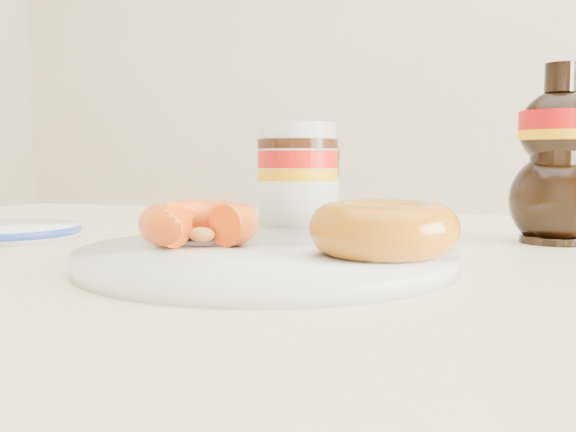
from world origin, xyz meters
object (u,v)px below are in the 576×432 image
(plate, at_px, (267,256))
(dark_jar, at_px, (313,194))
(donut_bitten, at_px, (199,223))
(dining_table, at_px, (331,342))
(syrup_bottle, at_px, (558,154))
(blue_rim_saucer, at_px, (8,231))
(nutella_jar, at_px, (298,176))
(donut_whole, at_px, (384,229))

(plate, xyz_separation_m, dark_jar, (-0.03, 0.20, 0.04))
(donut_bitten, bearing_deg, plate, 15.57)
(dining_table, xyz_separation_m, dark_jar, (-0.05, 0.11, 0.13))
(syrup_bottle, distance_m, dark_jar, 0.25)
(dining_table, distance_m, blue_rim_saucer, 0.36)
(nutella_jar, relative_size, blue_rim_saucer, 0.83)
(donut_whole, distance_m, nutella_jar, 0.24)
(dining_table, height_order, nutella_jar, nutella_jar)
(plate, relative_size, syrup_bottle, 1.66)
(donut_bitten, height_order, dark_jar, dark_jar)
(dining_table, height_order, dark_jar, dark_jar)
(syrup_bottle, height_order, dark_jar, syrup_bottle)
(plate, distance_m, donut_bitten, 0.06)
(nutella_jar, xyz_separation_m, dark_jar, (0.01, 0.01, -0.02))
(plate, bearing_deg, donut_whole, -5.65)
(syrup_bottle, xyz_separation_m, blue_rim_saucer, (-0.54, -0.15, -0.08))
(dark_jar, bearing_deg, syrup_bottle, 4.56)
(syrup_bottle, distance_m, blue_rim_saucer, 0.57)
(plate, bearing_deg, dining_table, 73.88)
(plate, height_order, syrup_bottle, syrup_bottle)
(nutella_jar, distance_m, dark_jar, 0.03)
(donut_bitten, distance_m, nutella_jar, 0.19)
(blue_rim_saucer, bearing_deg, plate, -13.19)
(donut_bitten, distance_m, donut_whole, 0.15)
(plate, xyz_separation_m, syrup_bottle, (0.22, 0.22, 0.08))
(dining_table, relative_size, blue_rim_saucer, 9.57)
(nutella_jar, height_order, blue_rim_saucer, nutella_jar)
(donut_bitten, xyz_separation_m, blue_rim_saucer, (-0.26, 0.07, -0.02))
(plate, height_order, donut_whole, donut_whole)
(donut_bitten, relative_size, blue_rim_saucer, 0.66)
(nutella_jar, bearing_deg, plate, -78.77)
(nutella_jar, distance_m, syrup_bottle, 0.26)
(dining_table, distance_m, donut_whole, 0.17)
(plate, height_order, donut_bitten, donut_bitten)
(syrup_bottle, bearing_deg, nutella_jar, -172.46)
(dining_table, height_order, syrup_bottle, syrup_bottle)
(dining_table, bearing_deg, nutella_jar, 123.44)
(donut_bitten, bearing_deg, donut_whole, 14.39)
(nutella_jar, bearing_deg, dining_table, -56.56)
(plate, xyz_separation_m, donut_whole, (0.09, -0.01, 0.03))
(donut_whole, bearing_deg, dining_table, 123.02)
(dark_jar, bearing_deg, dining_table, -65.15)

